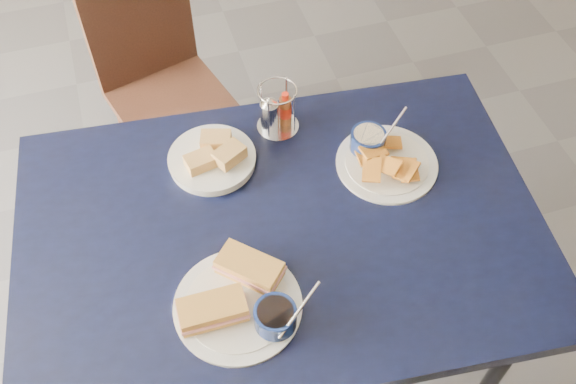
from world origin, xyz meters
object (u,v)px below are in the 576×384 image
object	(u,v)px
dining_table	(281,241)
bread_basket	(213,158)
condiment_caddy	(276,112)
sandwich_plate	(242,299)
chair_far	(164,72)
plantain_plate	(380,155)

from	to	relation	value
dining_table	bread_basket	xyz separation A→B (m)	(-0.11, 0.23, 0.09)
condiment_caddy	sandwich_plate	bearing A→B (deg)	-114.49
chair_far	bread_basket	bearing A→B (deg)	-86.49
dining_table	condiment_caddy	size ratio (longest dim) A/B	9.60
chair_far	sandwich_plate	xyz separation A→B (m)	(0.01, -1.11, 0.32)
chair_far	plantain_plate	distance (m)	0.99
bread_basket	condiment_caddy	bearing A→B (deg)	21.24
dining_table	plantain_plate	xyz separation A→B (m)	(0.30, 0.12, 0.08)
dining_table	bread_basket	distance (m)	0.27
sandwich_plate	bread_basket	bearing A→B (deg)	85.48
chair_far	bread_basket	xyz separation A→B (m)	(0.04, -0.71, 0.32)
plantain_plate	condiment_caddy	distance (m)	0.29
sandwich_plate	bread_basket	size ratio (longest dim) A/B	1.40
sandwich_plate	bread_basket	xyz separation A→B (m)	(0.03, 0.40, -0.00)
chair_far	condiment_caddy	distance (m)	0.76
dining_table	bread_basket	size ratio (longest dim) A/B	6.04
chair_far	sandwich_plate	bearing A→B (deg)	-89.42
chair_far	sandwich_plate	distance (m)	1.16
dining_table	sandwich_plate	xyz separation A→B (m)	(-0.14, -0.17, 0.09)
chair_far	sandwich_plate	world-z (taller)	sandwich_plate
sandwich_plate	plantain_plate	size ratio (longest dim) A/B	1.19
dining_table	chair_far	world-z (taller)	chair_far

